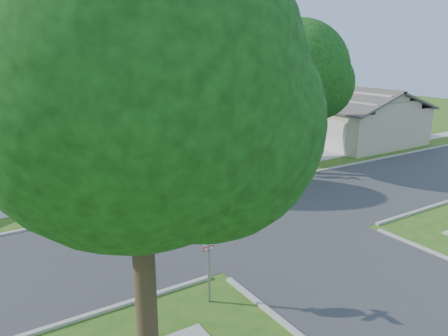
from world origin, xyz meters
TOP-DOWN VIEW (x-y plane):
  - ground at (0.00, 0.00)m, footprint 100.00×100.00m
  - road_ns at (0.00, 0.00)m, footprint 7.00×100.00m
  - sidewalk_ne at (6.10, 26.00)m, footprint 1.20×40.00m
  - sidewalk_nw at (-6.10, 26.00)m, footprint 1.20×40.00m
  - driveway at (7.90, 7.10)m, footprint 8.80×3.60m
  - stop_sign_sw at (-4.70, -4.70)m, footprint 1.05×0.80m
  - stop_sign_ne at (4.70, 4.70)m, footprint 1.05×0.80m
  - tree_e_near at (4.75, 9.01)m, footprint 4.97×4.80m
  - tree_e_mid at (4.76, 21.01)m, footprint 5.59×5.40m
  - tree_e_far at (4.75, 34.01)m, footprint 5.17×5.00m
  - tree_w_near at (-4.64, 9.01)m, footprint 5.38×5.20m
  - tree_w_mid at (-4.64, 21.01)m, footprint 5.80×5.60m
  - tree_w_far at (-4.65, 34.01)m, footprint 4.76×4.60m
  - tree_sw_corner at (-7.44, -6.99)m, footprint 6.21×6.00m
  - tree_ne_corner at (6.36, 4.21)m, footprint 5.80×5.60m
  - house_ne_near at (15.99, 11.00)m, footprint 8.42×13.60m
  - house_ne_far at (15.99, 29.00)m, footprint 8.42×13.60m
  - car_driveway at (6.82, 7.31)m, footprint 4.53×1.90m
  - car_curb_east at (3.20, 21.91)m, footprint 1.90×4.10m
  - car_curb_west at (-1.20, 42.96)m, footprint 2.13×4.56m

SIDE VIEW (x-z plane):
  - ground at x=0.00m, z-range 0.00..0.00m
  - road_ns at x=0.00m, z-range -0.01..0.01m
  - sidewalk_ne at x=6.10m, z-range 0.00..0.04m
  - sidewalk_nw at x=-6.10m, z-range 0.00..0.04m
  - driveway at x=7.90m, z-range 0.00..0.05m
  - car_curb_west at x=-1.20m, z-range 0.00..1.29m
  - car_curb_east at x=3.20m, z-range 0.00..1.36m
  - car_driveway at x=6.82m, z-range 0.00..1.46m
  - house_ne_near at x=15.99m, z-range -0.60..3.63m
  - house_ne_far at x=15.99m, z-range -0.60..3.63m
  - stop_sign_sw at x=-4.70m, z-range 0.54..3.52m
  - stop_sign_ne at x=4.70m, z-range 0.54..3.52m
  - tree_w_far at x=-4.65m, z-range 1.49..9.52m
  - tree_ne_corner at x=6.36m, z-range 1.26..9.92m
  - tree_e_near at x=4.75m, z-range 1.50..9.78m
  - tree_e_far at x=4.75m, z-range 1.62..10.34m
  - tree_w_near at x=-4.64m, z-range 1.63..10.60m
  - tree_e_mid at x=4.76m, z-range 1.64..10.86m
  - tree_sw_corner at x=-7.44m, z-range 1.49..11.04m
  - tree_w_mid at x=-4.64m, z-range 1.71..11.27m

